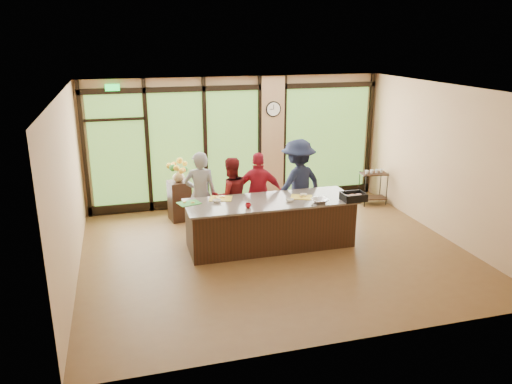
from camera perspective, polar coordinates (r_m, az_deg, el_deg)
floor at (r=9.43m, az=2.15°, el=-6.83°), size 7.00×7.00×0.00m
ceiling at (r=8.64m, az=2.37°, el=11.63°), size 7.00×7.00×0.00m
back_wall at (r=11.73m, az=-2.22°, el=5.75°), size 7.00×0.00×7.00m
left_wall at (r=8.56m, az=-20.67°, el=0.20°), size 0.00×6.00×6.00m
right_wall at (r=10.50m, az=20.81°, el=3.23°), size 0.00×6.00×6.00m
window_wall at (r=11.75m, az=-1.38°, el=5.26°), size 6.90×0.12×3.00m
island_base at (r=9.52m, az=1.63°, el=-3.70°), size 3.10×1.00×0.88m
countertop at (r=9.37m, az=1.65°, el=-1.07°), size 3.20×1.10×0.04m
wall_clock at (r=11.70m, az=2.00°, el=9.45°), size 0.36×0.04×0.36m
cook_left at (r=9.92m, az=-6.36°, el=-0.29°), size 0.68×0.49×1.74m
cook_midleft at (r=9.98m, az=-2.91°, el=-0.51°), size 0.83×0.68×1.60m
cook_midright at (r=10.09m, az=0.34°, el=-0.10°), size 1.05×0.70×1.67m
cook_right at (r=10.31m, az=4.80°, el=0.87°), size 1.39×1.09×1.88m
roasting_pan at (r=9.52m, az=11.06°, el=-0.72°), size 0.44×0.34×0.08m
mixing_bowl at (r=9.29m, az=7.31°, el=-1.00°), size 0.33×0.33×0.07m
cutting_board_left at (r=9.26m, az=-7.67°, el=-1.27°), size 0.46×0.39×0.01m
cutting_board_center at (r=9.46m, az=-4.06°, el=-0.74°), size 0.50×0.43×0.01m
cutting_board_right at (r=9.56m, az=5.21°, el=-0.58°), size 0.49×0.44×0.01m
prep_bowl_near at (r=9.27m, az=-4.51°, el=-1.03°), size 0.18×0.18×0.05m
prep_bowl_mid at (r=9.31m, az=3.89°, el=-0.94°), size 0.20×0.20×0.05m
prep_bowl_far at (r=9.65m, az=5.46°, el=-0.34°), size 0.18×0.18×0.03m
red_ramekin at (r=8.94m, az=-0.91°, el=-1.57°), size 0.13×0.13×0.08m
flower_stand at (r=10.99m, az=-8.72°, el=-0.99°), size 0.50×0.50×0.87m
flower_vase at (r=10.83m, az=-8.86°, el=1.86°), size 0.33×0.33×0.26m
bar_cart at (r=12.19m, az=13.25°, el=0.95°), size 0.67×0.45×0.85m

